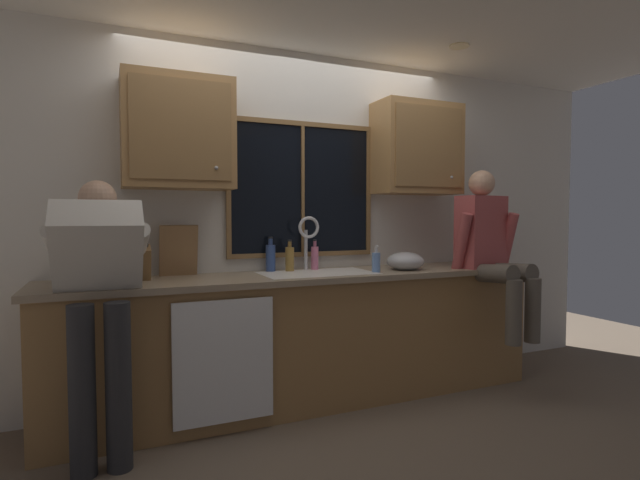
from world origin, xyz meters
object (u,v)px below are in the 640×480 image
Objects in this scene: cutting_board at (179,251)px; bottle_tall_clear at (315,257)px; person_sitting_on_counter at (490,245)px; knife_block at (140,263)px; person_standing at (99,286)px; mixing_bowl at (405,261)px; soap_dispenser at (376,262)px; bottle_amber_small at (271,257)px; bottle_green_glass at (290,258)px.

cutting_board is 0.99m from bottle_tall_clear.
knife_block is (-2.50, 0.34, -0.08)m from person_sitting_on_counter.
person_standing is 5.50× the size of mixing_bowl.
soap_dispenser is (1.33, -0.34, -0.10)m from cutting_board.
person_standing is at bearing -161.33° from bottle_tall_clear.
cutting_board reaches higher than knife_block.
bottle_amber_small is at bearing 152.29° from soap_dispenser.
bottle_tall_clear is (-0.62, 0.27, 0.03)m from mixing_bowl.
bottle_green_glass reaches higher than soap_dispenser.
bottle_tall_clear is at bearing -0.86° from cutting_board.
cutting_board is at bearing 29.88° from knife_block.
person_standing is at bearing -122.31° from knife_block.
mixing_bowl is (-0.64, 0.20, -0.12)m from person_sitting_on_counter.
knife_block is 1.41× the size of bottle_tall_clear.
bottle_green_glass is 1.01× the size of bottle_tall_clear.
person_sitting_on_counter is at bearing -17.13° from mixing_bowl.
soap_dispenser is at bearing -169.20° from mixing_bowl.
person_sitting_on_counter is 3.92× the size of knife_block.
cutting_board is 0.65m from bottle_amber_small.
mixing_bowl is 0.87m from bottle_green_glass.
cutting_board is 1.53× the size of bottle_tall_clear.
mixing_bowl is 1.22× the size of bottle_tall_clear.
bottle_green_glass is at bearing 163.02° from person_sitting_on_counter.
bottle_green_glass is (1.03, 0.11, -0.01)m from knife_block.
mixing_bowl is at bearing 10.80° from soap_dispenser.
bottle_amber_small is at bearing 162.71° from person_sitting_on_counter.
knife_block reaches higher than mixing_bowl.
bottle_green_glass is at bearing 6.03° from knife_block.
knife_block is 1.16× the size of mixing_bowl.
cutting_board reaches higher than soap_dispenser.
cutting_board is at bearing 179.14° from bottle_tall_clear.
mixing_bowl is at bearing -17.40° from bottle_amber_small.
cutting_board is 1.79× the size of soap_dispenser.
person_sitting_on_counter is 4.53× the size of mixing_bowl.
bottle_tall_clear is (1.24, 0.13, -0.01)m from knife_block.
mixing_bowl is 0.29m from soap_dispenser.
knife_block is 1.59m from soap_dispenser.
soap_dispenser is 0.47m from bottle_tall_clear.
knife_block reaches higher than bottle_green_glass.
person_sitting_on_counter reaches higher than mixing_bowl.
person_sitting_on_counter reaches higher than cutting_board.
person_sitting_on_counter reaches higher than bottle_tall_clear.
soap_dispenser is (-0.92, 0.14, -0.11)m from person_sitting_on_counter.
bottle_amber_small reaches higher than mixing_bowl.
bottle_green_glass is (1.26, 0.48, 0.06)m from person_standing.
soap_dispenser is at bearing -14.46° from cutting_board.
cutting_board reaches higher than bottle_green_glass.
mixing_bowl is (1.86, -0.14, -0.05)m from knife_block.
knife_block reaches higher than bottle_tall_clear.
bottle_green_glass is (-0.55, 0.31, 0.02)m from soap_dispenser.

